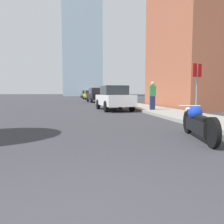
{
  "coord_description": "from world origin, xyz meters",
  "views": [
    {
      "loc": [
        -0.01,
        -1.65,
        1.2
      ],
      "look_at": [
        1.22,
        5.15,
        0.59
      ],
      "focal_mm": 35.0,
      "sensor_mm": 36.0,
      "label": 1
    }
  ],
  "objects_px": {
    "parked_car_white": "(114,98)",
    "parked_car_yellow": "(89,95)",
    "parked_car_black": "(96,95)",
    "parked_car_green": "(85,94)",
    "motorcycle": "(198,123)",
    "pedestrian": "(153,95)",
    "stop_sign": "(197,80)"
  },
  "relations": [
    {
      "from": "parked_car_green",
      "to": "pedestrian",
      "type": "distance_m",
      "value": 38.96
    },
    {
      "from": "parked_car_white",
      "to": "parked_car_green",
      "type": "height_order",
      "value": "parked_car_green"
    },
    {
      "from": "stop_sign",
      "to": "pedestrian",
      "type": "relative_size",
      "value": 1.36
    },
    {
      "from": "motorcycle",
      "to": "parked_car_black",
      "type": "height_order",
      "value": "parked_car_black"
    },
    {
      "from": "stop_sign",
      "to": "motorcycle",
      "type": "bearing_deg",
      "value": -120.72
    },
    {
      "from": "parked_car_white",
      "to": "stop_sign",
      "type": "distance_m",
      "value": 6.34
    },
    {
      "from": "stop_sign",
      "to": "parked_car_black",
      "type": "bearing_deg",
      "value": 98.17
    },
    {
      "from": "parked_car_green",
      "to": "pedestrian",
      "type": "xyz_separation_m",
      "value": [
        1.89,
        -38.91,
        0.18
      ]
    },
    {
      "from": "motorcycle",
      "to": "pedestrian",
      "type": "bearing_deg",
      "value": 90.55
    },
    {
      "from": "parked_car_yellow",
      "to": "stop_sign",
      "type": "xyz_separation_m",
      "value": [
        2.59,
        -30.43,
        0.93
      ]
    },
    {
      "from": "parked_car_green",
      "to": "stop_sign",
      "type": "distance_m",
      "value": 42.71
    },
    {
      "from": "motorcycle",
      "to": "stop_sign",
      "type": "xyz_separation_m",
      "value": [
        2.4,
        4.04,
        1.33
      ]
    },
    {
      "from": "parked_car_yellow",
      "to": "parked_car_black",
      "type": "bearing_deg",
      "value": -94.24
    },
    {
      "from": "motorcycle",
      "to": "stop_sign",
      "type": "bearing_deg",
      "value": 72.16
    },
    {
      "from": "stop_sign",
      "to": "parked_car_yellow",
      "type": "bearing_deg",
      "value": 94.86
    },
    {
      "from": "parked_car_white",
      "to": "pedestrian",
      "type": "xyz_separation_m",
      "value": [
        2.08,
        -1.91,
        0.19
      ]
    },
    {
      "from": "parked_car_green",
      "to": "stop_sign",
      "type": "bearing_deg",
      "value": -91.07
    },
    {
      "from": "pedestrian",
      "to": "stop_sign",
      "type": "bearing_deg",
      "value": -79.2
    },
    {
      "from": "parked_car_black",
      "to": "parked_car_green",
      "type": "height_order",
      "value": "parked_car_black"
    },
    {
      "from": "motorcycle",
      "to": "parked_car_yellow",
      "type": "relative_size",
      "value": 0.55
    },
    {
      "from": "parked_car_green",
      "to": "parked_car_white",
      "type": "bearing_deg",
      "value": -94.86
    },
    {
      "from": "parked_car_yellow",
      "to": "pedestrian",
      "type": "height_order",
      "value": "pedestrian"
    },
    {
      "from": "parked_car_yellow",
      "to": "motorcycle",
      "type": "bearing_deg",
      "value": -93.52
    },
    {
      "from": "parked_car_white",
      "to": "parked_car_yellow",
      "type": "distance_m",
      "value": 24.81
    },
    {
      "from": "parked_car_black",
      "to": "pedestrian",
      "type": "xyz_separation_m",
      "value": [
        1.96,
        -14.9,
        0.16
      ]
    },
    {
      "from": "parked_car_yellow",
      "to": "pedestrian",
      "type": "relative_size",
      "value": 2.53
    },
    {
      "from": "parked_car_yellow",
      "to": "stop_sign",
      "type": "height_order",
      "value": "stop_sign"
    },
    {
      "from": "parked_car_black",
      "to": "stop_sign",
      "type": "xyz_separation_m",
      "value": [
        2.67,
        -18.61,
        0.87
      ]
    },
    {
      "from": "parked_car_white",
      "to": "parked_car_green",
      "type": "distance_m",
      "value": 37.0
    },
    {
      "from": "motorcycle",
      "to": "parked_car_green",
      "type": "bearing_deg",
      "value": 103.11
    },
    {
      "from": "motorcycle",
      "to": "parked_car_white",
      "type": "bearing_deg",
      "value": 105.17
    },
    {
      "from": "motorcycle",
      "to": "parked_car_green",
      "type": "height_order",
      "value": "parked_car_green"
    }
  ]
}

